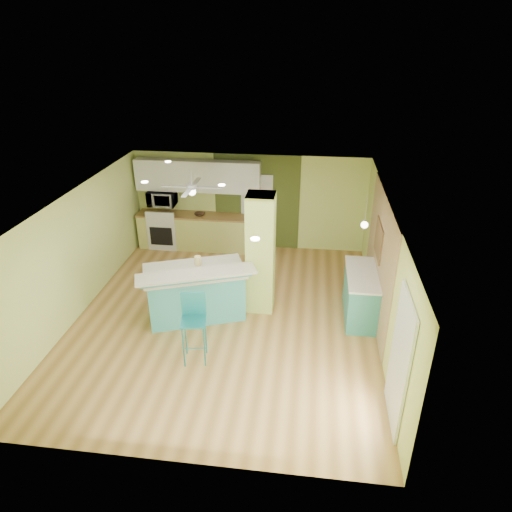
# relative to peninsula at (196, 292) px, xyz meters

# --- Properties ---
(floor) EXTENTS (6.00, 7.00, 0.01)m
(floor) POSITION_rel_peninsula_xyz_m (0.61, -0.03, -0.56)
(floor) COLOR olive
(floor) RESTS_ON ground
(ceiling) EXTENTS (6.00, 7.00, 0.01)m
(ceiling) POSITION_rel_peninsula_xyz_m (0.61, -0.03, 1.95)
(ceiling) COLOR white
(ceiling) RESTS_ON wall_back
(wall_back) EXTENTS (6.00, 0.01, 2.50)m
(wall_back) POSITION_rel_peninsula_xyz_m (0.61, 3.48, 0.70)
(wall_back) COLOR #CDDD76
(wall_back) RESTS_ON floor
(wall_front) EXTENTS (6.00, 0.01, 2.50)m
(wall_front) POSITION_rel_peninsula_xyz_m (0.61, -3.53, 0.70)
(wall_front) COLOR #CDDD76
(wall_front) RESTS_ON floor
(wall_left) EXTENTS (0.01, 7.00, 2.50)m
(wall_left) POSITION_rel_peninsula_xyz_m (-2.40, -0.03, 0.70)
(wall_left) COLOR #CDDD76
(wall_left) RESTS_ON floor
(wall_right) EXTENTS (0.01, 7.00, 2.50)m
(wall_right) POSITION_rel_peninsula_xyz_m (3.61, -0.03, 0.70)
(wall_right) COLOR #CDDD76
(wall_right) RESTS_ON floor
(wood_panel) EXTENTS (0.02, 3.40, 2.50)m
(wood_panel) POSITION_rel_peninsula_xyz_m (3.59, 0.57, 0.70)
(wood_panel) COLOR #987957
(wood_panel) RESTS_ON floor
(olive_accent) EXTENTS (2.20, 0.02, 2.50)m
(olive_accent) POSITION_rel_peninsula_xyz_m (0.81, 3.46, 0.70)
(olive_accent) COLOR #465321
(olive_accent) RESTS_ON floor
(interior_door) EXTENTS (0.82, 0.05, 2.00)m
(interior_door) POSITION_rel_peninsula_xyz_m (0.81, 3.43, 0.45)
(interior_door) COLOR silver
(interior_door) RESTS_ON floor
(french_door) EXTENTS (0.04, 1.08, 2.10)m
(french_door) POSITION_rel_peninsula_xyz_m (3.58, -2.33, 0.50)
(french_door) COLOR silver
(french_door) RESTS_ON floor
(column) EXTENTS (0.55, 0.55, 2.50)m
(column) POSITION_rel_peninsula_xyz_m (1.26, 0.47, 0.70)
(column) COLOR #ADC65B
(column) RESTS_ON floor
(kitchen_run) EXTENTS (3.25, 0.63, 0.94)m
(kitchen_run) POSITION_rel_peninsula_xyz_m (-0.69, 3.17, -0.08)
(kitchen_run) COLOR #C4C567
(kitchen_run) RESTS_ON floor
(stove) EXTENTS (0.76, 0.66, 1.08)m
(stove) POSITION_rel_peninsula_xyz_m (-1.64, 3.16, -0.10)
(stove) COLOR silver
(stove) RESTS_ON floor
(upper_cabinets) EXTENTS (3.20, 0.34, 0.80)m
(upper_cabinets) POSITION_rel_peninsula_xyz_m (-0.69, 3.29, 1.40)
(upper_cabinets) COLOR white
(upper_cabinets) RESTS_ON wall_back
(microwave) EXTENTS (0.70, 0.48, 0.39)m
(microwave) POSITION_rel_peninsula_xyz_m (-1.64, 3.17, 0.80)
(microwave) COLOR silver
(microwave) RESTS_ON wall_back
(ceiling_fan) EXTENTS (1.41, 1.41, 0.61)m
(ceiling_fan) POSITION_rel_peninsula_xyz_m (-0.49, 1.97, 1.52)
(ceiling_fan) COLOR silver
(ceiling_fan) RESTS_ON ceiling
(pendant_lamp) EXTENTS (0.14, 0.14, 0.69)m
(pendant_lamp) POSITION_rel_peninsula_xyz_m (3.26, 0.72, 1.33)
(pendant_lamp) COLOR silver
(pendant_lamp) RESTS_ON ceiling
(wall_decor) EXTENTS (0.03, 0.90, 0.70)m
(wall_decor) POSITION_rel_peninsula_xyz_m (3.57, 0.77, 1.00)
(wall_decor) COLOR brown
(wall_decor) RESTS_ON wood_panel
(peninsula) EXTENTS (2.39, 1.86, 1.20)m
(peninsula) POSITION_rel_peninsula_xyz_m (0.00, 0.00, 0.00)
(peninsula) COLOR teal
(peninsula) RESTS_ON floor
(bar_stool) EXTENTS (0.49, 0.49, 1.29)m
(bar_stool) POSITION_rel_peninsula_xyz_m (0.31, -1.31, 0.30)
(bar_stool) COLOR teal
(bar_stool) RESTS_ON floor
(side_counter) EXTENTS (0.65, 1.52, 0.98)m
(side_counter) POSITION_rel_peninsula_xyz_m (3.31, 0.41, -0.06)
(side_counter) COLOR teal
(side_counter) RESTS_ON floor
(fruit_bowl) EXTENTS (0.29, 0.29, 0.07)m
(fruit_bowl) POSITION_rel_peninsula_xyz_m (-0.65, 3.13, 0.42)
(fruit_bowl) COLOR #341F15
(fruit_bowl) RESTS_ON kitchen_run
(canister) EXTENTS (0.14, 0.14, 0.19)m
(canister) POSITION_rel_peninsula_xyz_m (0.02, 0.23, 0.58)
(canister) COLOR yellow
(canister) RESTS_ON peninsula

